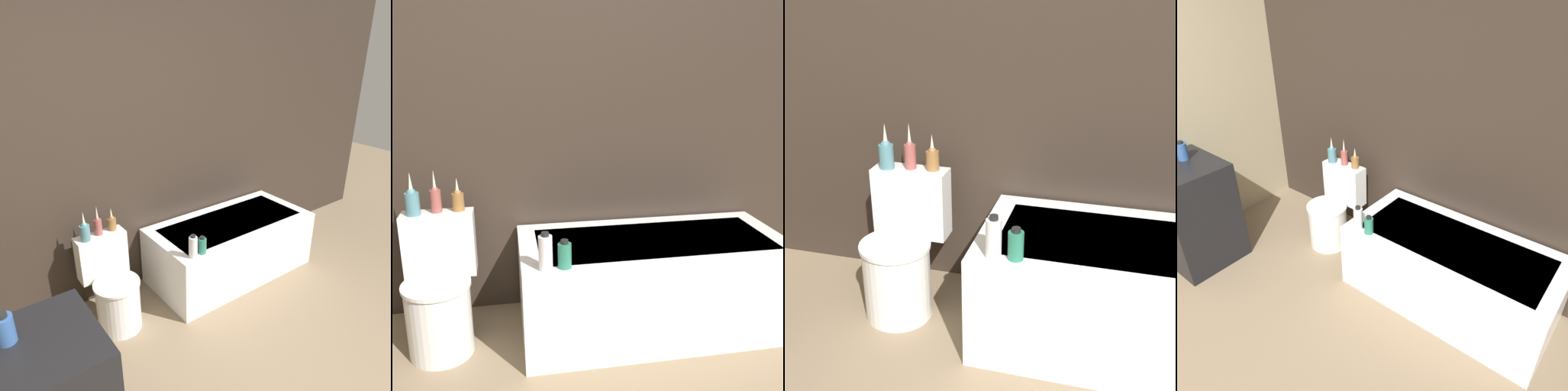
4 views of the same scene
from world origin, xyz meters
The scene contains 8 objects.
wall_back_tiled centered at (0.00, 2.09, 1.30)m, with size 6.40×0.06×2.60m.
bathtub centered at (0.75, 1.68, 0.28)m, with size 1.53×0.73×0.55m.
toilet centered at (-0.45, 1.68, 0.31)m, with size 0.39×0.50×0.72m.
vase_gold centered at (-0.57, 1.83, 0.80)m, with size 0.08×0.08×0.24m.
vase_silver centered at (-0.45, 1.86, 0.80)m, with size 0.06×0.06×0.24m.
vase_bronze centered at (-0.34, 1.87, 0.79)m, with size 0.07×0.07×0.19m.
shampoo_bottle_tall centered at (0.11, 1.39, 0.64)m, with size 0.07×0.07×0.20m.
shampoo_bottle_short centered at (0.20, 1.40, 0.61)m, with size 0.07×0.07×0.15m.
Camera 2 is at (-0.06, -0.65, 1.53)m, focal length 42.00 mm.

